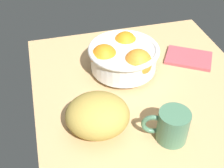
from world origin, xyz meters
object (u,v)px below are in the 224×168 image
(bread_loaf, at_px, (98,115))
(mug, at_px, (173,126))
(napkin_folded, at_px, (189,58))
(fruit_bowl, at_px, (123,57))

(bread_loaf, xyz_separation_m, mug, (0.17, -0.07, -0.01))
(bread_loaf, height_order, napkin_folded, bread_loaf)
(fruit_bowl, distance_m, mug, 0.29)
(mug, bearing_deg, napkin_folded, 57.12)
(fruit_bowl, bearing_deg, bread_loaf, -121.12)
(fruit_bowl, xyz_separation_m, mug, (0.04, -0.29, -0.02))
(bread_loaf, bearing_deg, napkin_folded, 31.76)
(fruit_bowl, relative_size, napkin_folded, 1.47)
(mug, bearing_deg, bread_loaf, 156.63)
(napkin_folded, bearing_deg, bread_loaf, -148.24)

